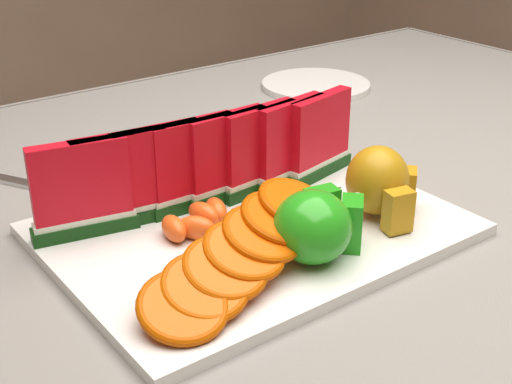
# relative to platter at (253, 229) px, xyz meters

# --- Properties ---
(table) EXTENTS (1.40, 0.90, 0.75)m
(table) POSITION_rel_platter_xyz_m (0.09, 0.05, -0.11)
(table) COLOR #523D1E
(table) RESTS_ON ground
(tablecloth) EXTENTS (1.53, 1.03, 0.20)m
(tablecloth) POSITION_rel_platter_xyz_m (0.09, 0.05, -0.05)
(tablecloth) COLOR slate
(tablecloth) RESTS_ON table
(platter) EXTENTS (0.40, 0.30, 0.01)m
(platter) POSITION_rel_platter_xyz_m (0.00, 0.00, 0.00)
(platter) COLOR silver
(platter) RESTS_ON tablecloth
(apple_cluster) EXTENTS (0.11, 0.10, 0.07)m
(apple_cluster) POSITION_rel_platter_xyz_m (0.01, -0.09, 0.04)
(apple_cluster) COLOR #217F17
(apple_cluster) RESTS_ON platter
(pear_cluster) EXTENTS (0.09, 0.09, 0.07)m
(pear_cluster) POSITION_rel_platter_xyz_m (0.12, -0.06, 0.04)
(pear_cluster) COLOR olive
(pear_cluster) RESTS_ON platter
(side_plate) EXTENTS (0.23, 0.23, 0.01)m
(side_plate) POSITION_rel_platter_xyz_m (0.39, 0.34, -0.00)
(side_plate) COLOR silver
(side_plate) RESTS_ON tablecloth
(watermelon_row) EXTENTS (0.39, 0.07, 0.10)m
(watermelon_row) POSITION_rel_platter_xyz_m (-0.01, 0.07, 0.05)
(watermelon_row) COLOR #10370E
(watermelon_row) RESTS_ON platter
(orange_fan_front) EXTENTS (0.25, 0.14, 0.06)m
(orange_fan_front) POSITION_rel_platter_xyz_m (-0.07, -0.08, 0.04)
(orange_fan_front) COLOR #F46900
(orange_fan_front) RESTS_ON platter
(orange_fan_back) EXTENTS (0.23, 0.09, 0.04)m
(orange_fan_back) POSITION_rel_platter_xyz_m (-0.03, 0.13, 0.02)
(orange_fan_back) COLOR #F46900
(orange_fan_back) RESTS_ON platter
(tangerine_segments) EXTENTS (0.15, 0.07, 0.02)m
(tangerine_segments) POSITION_rel_platter_xyz_m (-0.02, 0.02, 0.02)
(tangerine_segments) COLOR #F24D0C
(tangerine_segments) RESTS_ON platter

